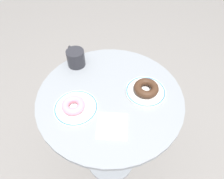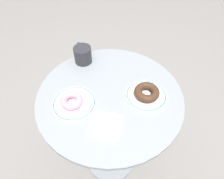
% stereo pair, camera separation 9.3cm
% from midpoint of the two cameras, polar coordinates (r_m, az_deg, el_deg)
% --- Properties ---
extents(ground_plane, '(7.00, 7.00, 0.02)m').
position_cam_midpoint_polar(ground_plane, '(1.59, 1.37, -18.62)').
color(ground_plane, gray).
extents(cafe_table, '(0.67, 0.67, 0.72)m').
position_cam_midpoint_polar(cafe_table, '(1.12, 1.86, -8.57)').
color(cafe_table, gray).
rests_on(cafe_table, ground).
extents(plate_left, '(0.19, 0.19, 0.01)m').
position_cam_midpoint_polar(plate_left, '(0.92, -7.39, -3.86)').
color(plate_left, white).
rests_on(plate_left, cafe_table).
extents(plate_right, '(0.18, 0.18, 0.01)m').
position_cam_midpoint_polar(plate_right, '(0.96, 12.00, -1.74)').
color(plate_right, white).
rests_on(plate_right, cafe_table).
extents(donut_pink_frosted, '(0.12, 0.12, 0.03)m').
position_cam_midpoint_polar(donut_pink_frosted, '(0.91, -8.08, -3.16)').
color(donut_pink_frosted, pink).
rests_on(donut_pink_frosted, plate_left).
extents(donut_chocolate, '(0.15, 0.15, 0.04)m').
position_cam_midpoint_polar(donut_chocolate, '(0.95, 12.22, -0.86)').
color(donut_chocolate, '#422819').
rests_on(donut_chocolate, plate_right).
extents(paper_napkin, '(0.16, 0.16, 0.01)m').
position_cam_midpoint_polar(paper_napkin, '(0.86, 1.47, -9.96)').
color(paper_napkin, white).
rests_on(paper_napkin, cafe_table).
extents(coffee_mug, '(0.09, 0.13, 0.09)m').
position_cam_midpoint_polar(coffee_mug, '(1.09, -5.56, 9.38)').
color(coffee_mug, '#28282D').
rests_on(coffee_mug, cafe_table).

